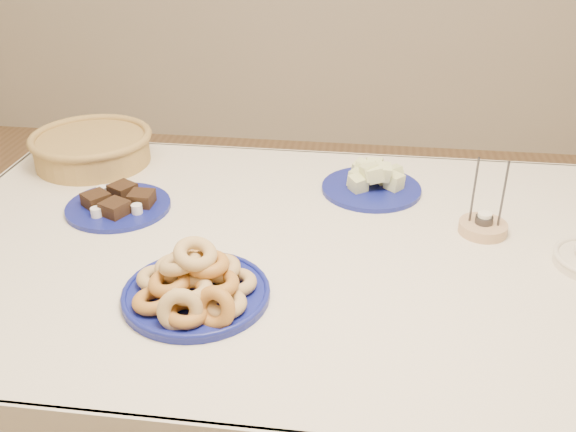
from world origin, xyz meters
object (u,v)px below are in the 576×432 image
object	(u,v)px
dining_table	(291,283)
candle_holder	(483,226)
donut_platter	(196,286)
melon_plate	(372,181)
brownie_plate	(118,204)
wicker_basket	(92,147)

from	to	relation	value
dining_table	candle_holder	distance (m)	0.47
donut_platter	melon_plate	xyz separation A→B (m)	(0.33, 0.55, -0.01)
donut_platter	brownie_plate	world-z (taller)	donut_platter
dining_table	donut_platter	size ratio (longest dim) A/B	5.19
brownie_plate	dining_table	bearing A→B (deg)	-14.07
wicker_basket	donut_platter	bearing A→B (deg)	-52.79
donut_platter	melon_plate	world-z (taller)	donut_platter
candle_holder	brownie_plate	bearing A→B (deg)	-180.00
brownie_plate	donut_platter	bearing A→B (deg)	-49.99
melon_plate	donut_platter	bearing A→B (deg)	-121.42
donut_platter	brownie_plate	size ratio (longest dim) A/B	0.97
dining_table	wicker_basket	xyz separation A→B (m)	(-0.63, 0.38, 0.16)
melon_plate	dining_table	bearing A→B (deg)	-119.55
dining_table	donut_platter	bearing A→B (deg)	-123.77
wicker_basket	melon_plate	bearing A→B (deg)	-5.11
donut_platter	candle_holder	distance (m)	0.69
brownie_plate	candle_holder	bearing A→B (deg)	0.00
brownie_plate	wicker_basket	bearing A→B (deg)	123.25
donut_platter	melon_plate	size ratio (longest dim) A/B	1.00
dining_table	candle_holder	world-z (taller)	candle_holder
dining_table	wicker_basket	size ratio (longest dim) A/B	4.60
dining_table	donut_platter	world-z (taller)	donut_platter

